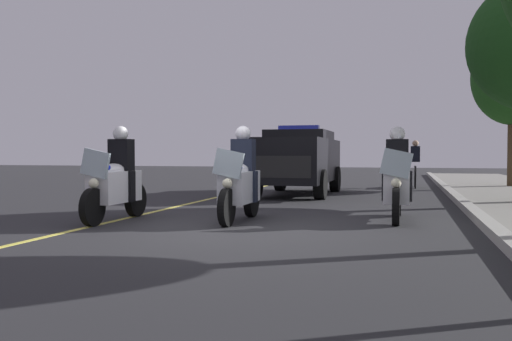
{
  "coord_description": "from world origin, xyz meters",
  "views": [
    {
      "loc": [
        8.3,
        2.69,
        1.22
      ],
      "look_at": [
        -1.44,
        0.0,
        0.9
      ],
      "focal_mm": 38.05,
      "sensor_mm": 36.0,
      "label": 1
    }
  ],
  "objects_px": {
    "police_motorcycle_lead_right": "(240,182)",
    "cyclist_background": "(415,164)",
    "police_motorcycle_lead_left": "(116,182)",
    "police_motorcycle_trailing": "(397,182)"
  },
  "relations": [
    {
      "from": "police_motorcycle_lead_right",
      "to": "cyclist_background",
      "type": "height_order",
      "value": "police_motorcycle_lead_right"
    },
    {
      "from": "police_motorcycle_lead_left",
      "to": "cyclist_background",
      "type": "distance_m",
      "value": 12.59
    },
    {
      "from": "police_motorcycle_lead_left",
      "to": "police_motorcycle_lead_right",
      "type": "distance_m",
      "value": 2.24
    },
    {
      "from": "police_motorcycle_lead_right",
      "to": "police_motorcycle_trailing",
      "type": "height_order",
      "value": "same"
    },
    {
      "from": "police_motorcycle_lead_right",
      "to": "police_motorcycle_lead_left",
      "type": "bearing_deg",
      "value": -75.75
    },
    {
      "from": "police_motorcycle_lead_right",
      "to": "police_motorcycle_trailing",
      "type": "relative_size",
      "value": 1.0
    },
    {
      "from": "police_motorcycle_lead_right",
      "to": "cyclist_background",
      "type": "distance_m",
      "value": 11.3
    },
    {
      "from": "police_motorcycle_lead_right",
      "to": "police_motorcycle_trailing",
      "type": "distance_m",
      "value": 2.85
    },
    {
      "from": "police_motorcycle_lead_left",
      "to": "cyclist_background",
      "type": "relative_size",
      "value": 1.22
    },
    {
      "from": "police_motorcycle_trailing",
      "to": "police_motorcycle_lead_right",
      "type": "bearing_deg",
      "value": -71.88
    },
    {
      "from": "police_motorcycle_trailing",
      "to": "cyclist_background",
      "type": "distance_m",
      "value": 9.97
    },
    {
      "from": "police_motorcycle_lead_left",
      "to": "police_motorcycle_trailing",
      "type": "distance_m",
      "value": 5.09
    },
    {
      "from": "police_motorcycle_lead_right",
      "to": "cyclist_background",
      "type": "bearing_deg",
      "value": 163.58
    },
    {
      "from": "police_motorcycle_lead_left",
      "to": "police_motorcycle_trailing",
      "type": "height_order",
      "value": "same"
    },
    {
      "from": "police_motorcycle_lead_right",
      "to": "police_motorcycle_trailing",
      "type": "xyz_separation_m",
      "value": [
        -0.89,
        2.71,
        0.0
      ]
    }
  ]
}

